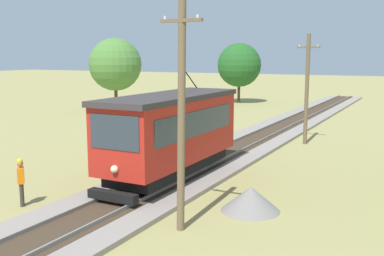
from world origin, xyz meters
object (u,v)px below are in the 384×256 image
red_tram (171,132)px  track_worker (21,180)px  utility_pole_near_tram (181,111)px  tree_right_near (115,65)px  tree_left_far (239,65)px  utility_pole_mid (307,88)px  gravel_pile (251,199)px

red_tram → track_worker: bearing=-120.7°
utility_pole_near_tram → tree_right_near: bearing=130.5°
utility_pole_near_tram → tree_right_near: (-20.67, 24.21, 0.82)m
tree_right_near → tree_left_far: (7.62, 13.37, -0.22)m
utility_pole_mid → gravel_pile: bearing=-84.3°
utility_pole_mid → tree_left_far: bearing=121.1°
tree_right_near → gravel_pile: bearing=-44.5°
utility_pole_mid → track_worker: size_ratio=3.79×
utility_pole_near_tram → utility_pole_mid: utility_pole_near_tram is taller
red_tram → tree_right_near: 26.41m
track_worker → tree_right_near: 29.02m
red_tram → tree_right_near: size_ratio=1.19×
red_tram → tree_left_far: 34.47m
gravel_pile → tree_right_near: bearing=135.5°
track_worker → tree_left_far: (-6.78, 38.31, 3.39)m
gravel_pile → tree_left_far: 38.01m
red_tram → utility_pole_near_tram: (3.07, -4.66, 1.58)m
tree_right_near → utility_pole_mid: bearing=-21.8°
track_worker → utility_pole_mid: bearing=-157.6°
gravel_pile → track_worker: track_worker is taller
track_worker → tree_right_near: bearing=-107.0°
track_worker → tree_left_far: 39.06m
utility_pole_near_tram → gravel_pile: utility_pole_near_tram is taller
gravel_pile → red_tram: bearing=155.2°
gravel_pile → utility_pole_mid: bearing=95.7°
red_tram → track_worker: red_tram is taller
red_tram → utility_pole_mid: 11.77m
utility_pole_mid → gravel_pile: utility_pole_mid is taller
red_tram → track_worker: (-3.20, -5.39, -1.21)m
tree_right_near → tree_left_far: bearing=60.3°
utility_pole_mid → gravel_pile: (1.34, -13.33, -3.03)m
track_worker → red_tram: bearing=-167.7°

